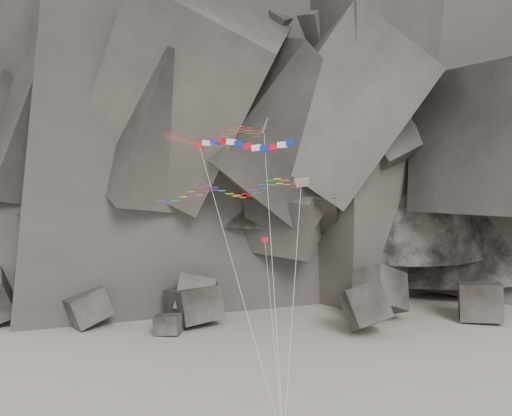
{
  "coord_description": "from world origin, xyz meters",
  "views": [
    {
      "loc": [
        1.04,
        -49.17,
        22.1
      ],
      "look_at": [
        1.67,
        6.0,
        19.04
      ],
      "focal_mm": 40.0,
      "sensor_mm": 36.0,
      "label": 1
    }
  ],
  "objects_px": {
    "delta_kite": "(210,136)",
    "banner_kite": "(244,146)",
    "parafoil_kite": "(224,191)",
    "pennant_kite": "(267,266)"
  },
  "relations": [
    {
      "from": "delta_kite",
      "to": "parafoil_kite",
      "type": "distance_m",
      "value": 5.07
    },
    {
      "from": "delta_kite",
      "to": "banner_kite",
      "type": "xyz_separation_m",
      "value": [
        3.03,
        -0.14,
        -0.87
      ]
    },
    {
      "from": "delta_kite",
      "to": "banner_kite",
      "type": "distance_m",
      "value": 3.15
    },
    {
      "from": "delta_kite",
      "to": "pennant_kite",
      "type": "relative_size",
      "value": 1.71
    },
    {
      "from": "banner_kite",
      "to": "pennant_kite",
      "type": "distance_m",
      "value": 10.86
    },
    {
      "from": "delta_kite",
      "to": "banner_kite",
      "type": "relative_size",
      "value": 1.08
    },
    {
      "from": "delta_kite",
      "to": "parafoil_kite",
      "type": "height_order",
      "value": "delta_kite"
    },
    {
      "from": "banner_kite",
      "to": "pennant_kite",
      "type": "height_order",
      "value": "banner_kite"
    },
    {
      "from": "parafoil_kite",
      "to": "pennant_kite",
      "type": "relative_size",
      "value": 1.35
    },
    {
      "from": "delta_kite",
      "to": "pennant_kite",
      "type": "distance_m",
      "value": 12.6
    }
  ]
}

